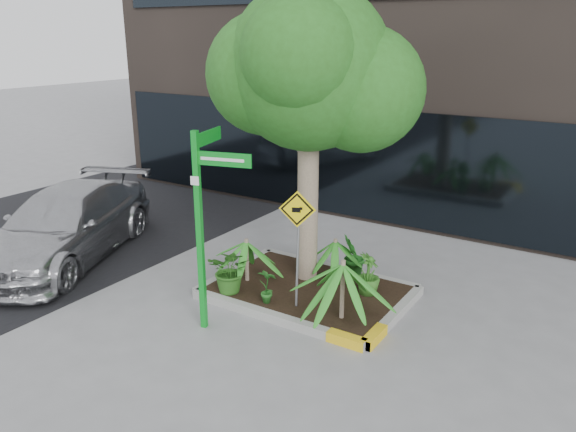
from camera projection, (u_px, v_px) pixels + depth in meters
The scene contains 14 objects.
ground at pixel (289, 299), 9.58m from camera, with size 80.00×80.00×0.00m, color gray.
asphalt_road at pixel (51, 230), 12.90m from camera, with size 7.00×80.00×0.01m, color black.
planter at pixel (309, 291), 9.65m from camera, with size 3.35×2.36×0.15m.
tree at pixel (310, 68), 8.99m from camera, with size 3.46×3.07×5.20m.
palm_front at pixel (343, 264), 8.37m from camera, with size 1.07×1.07×1.19m.
palm_left at pixel (246, 242), 9.73m from camera, with size 0.88×0.88×0.97m.
palm_back at pixel (335, 241), 9.91m from camera, with size 0.80×0.80×0.89m.
parked_car at pixel (66, 225), 11.15m from camera, with size 1.94×4.77×1.38m, color #ADAEB2.
shrub_a at pixel (231, 270), 9.39m from camera, with size 0.72×0.72×0.80m, color #285F1B.
shrub_b at pixel (368, 274), 9.34m from camera, with size 0.40×0.40×0.71m, color #326F21.
shrub_c at pixel (267, 286), 9.03m from camera, with size 0.32×0.32×0.60m, color #22621E.
shrub_d at pixel (353, 257), 9.89m from camera, with size 0.46×0.46×0.84m, color #1D5E1B.
street_sign_post at pixel (204, 210), 8.14m from camera, with size 1.04×0.88×3.05m.
cattle_sign at pixel (297, 229), 8.70m from camera, with size 0.55×0.26×1.89m.
Camera 1 is at (4.65, -7.31, 4.32)m, focal length 35.00 mm.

